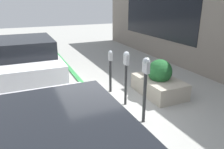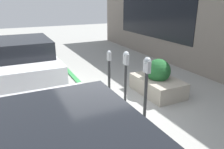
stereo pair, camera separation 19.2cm
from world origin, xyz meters
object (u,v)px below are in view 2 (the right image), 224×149
parking_meter_nearest (146,79)px  parked_car_middle (25,60)px  planter_box (158,81)px  parking_meter_second (126,69)px  parking_meter_middle (109,67)px

parking_meter_nearest → parked_car_middle: (3.92, 2.27, -0.23)m
planter_box → parked_car_middle: bearing=52.9°
parking_meter_second → parking_meter_middle: size_ratio=1.13×
parking_meter_second → planter_box: size_ratio=0.92×
parking_meter_second → parking_meter_middle: bearing=1.4°
parking_meter_second → parked_car_middle: 3.72m
parking_meter_second → parked_car_middle: bearing=38.0°
parking_meter_middle → parked_car_middle: 2.98m
parking_meter_nearest → parked_car_middle: 4.54m
parking_meter_second → parking_meter_middle: 1.03m
parking_meter_nearest → planter_box: (1.22, -1.30, -0.67)m
parking_meter_middle → parked_car_middle: (1.93, 2.26, 0.03)m
parking_meter_nearest → parking_meter_middle: bearing=0.0°
parking_meter_middle → parking_meter_second: bearing=-178.6°
parking_meter_second → parked_car_middle: (2.93, 2.29, -0.21)m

